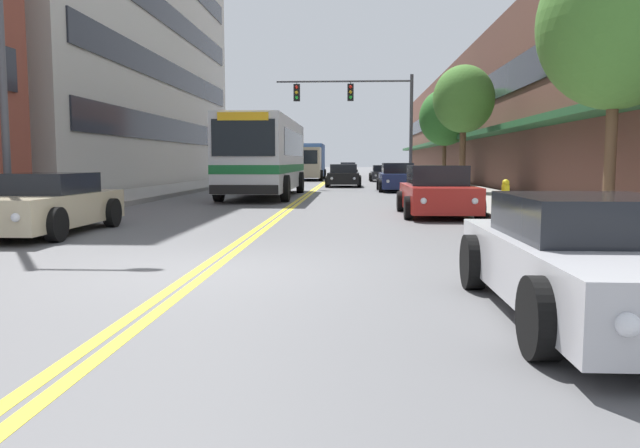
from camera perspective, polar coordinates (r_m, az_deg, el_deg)
ground_plane at (r=45.46m, az=0.46°, el=3.85°), size 240.00×240.00×0.00m
sidewalk_left at (r=46.34m, az=-8.46°, el=3.94°), size 3.34×106.00×0.18m
sidewalk_right at (r=45.70m, az=9.50°, el=3.90°), size 3.34×106.00×0.18m
centre_line at (r=45.46m, az=0.46°, el=3.86°), size 0.34×106.00×0.01m
storefront_row_right at (r=46.79m, az=16.87°, el=8.85°), size 9.10×68.00×8.48m
city_bus at (r=27.12m, az=-5.00°, el=6.41°), size 2.81×10.79×3.24m
car_champagne_parked_left_near at (r=42.81m, az=-5.58°, el=4.55°), size 2.01×4.45×1.32m
car_beige_parked_left_far at (r=14.26m, az=-23.89°, el=1.61°), size 2.04×4.53×1.26m
car_silver_parked_right_foreground at (r=6.57m, az=23.68°, el=-3.04°), size 2.00×4.42×1.17m
car_charcoal_parked_right_mid at (r=47.78m, az=5.82°, el=4.59°), size 2.14×4.23×1.22m
car_navy_parked_right_far at (r=31.95m, az=7.09°, el=4.18°), size 1.99×4.69×1.42m
car_red_parked_right_end at (r=17.75m, az=10.66°, el=2.84°), size 2.04×4.46×1.39m
car_white_moving_lead at (r=63.73m, az=2.58°, el=4.97°), size 1.99×4.52×1.40m
car_black_moving_second at (r=37.39m, az=2.17°, el=4.39°), size 2.09×4.20×1.33m
box_truck at (r=51.07m, az=-1.12°, el=5.77°), size 2.74×7.86×2.92m
traffic_signal_mast at (r=34.71m, az=3.98°, el=10.65°), size 7.46×0.38×6.20m
street_tree_right_near at (r=15.24m, az=25.46°, el=16.18°), size 3.29×3.29×6.05m
street_tree_right_mid at (r=28.32m, az=13.00°, el=11.02°), size 2.66×2.66×5.49m
street_tree_right_far at (r=37.86m, az=11.35°, el=9.52°), size 3.02×3.02×5.57m
fire_hydrant at (r=16.65m, az=16.58°, el=2.43°), size 0.28×0.20×0.87m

